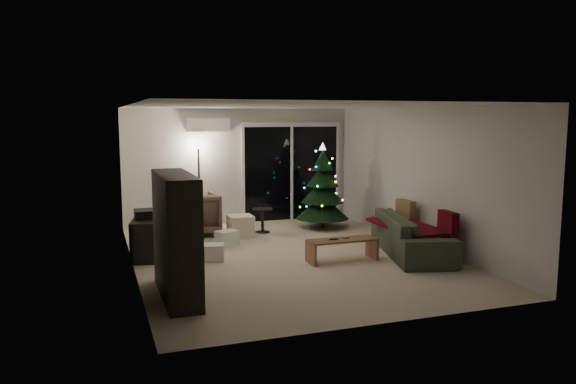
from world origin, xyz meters
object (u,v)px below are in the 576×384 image
object	(u,v)px
armchair	(194,214)
bookshelf	(161,237)
coffee_table	(342,250)
christmas_tree	(322,186)
media_cabinet	(146,238)
sofa	(412,235)

from	to	relation	value
armchair	bookshelf	bearing A→B (deg)	71.37
bookshelf	armchair	distance (m)	3.91
coffee_table	christmas_tree	size ratio (longest dim) A/B	0.64
media_cabinet	armchair	world-z (taller)	armchair
media_cabinet	sofa	bearing A→B (deg)	-4.97
sofa	media_cabinet	bearing A→B (deg)	88.79
bookshelf	media_cabinet	distance (m)	2.29
bookshelf	coffee_table	distance (m)	3.19
bookshelf	armchair	world-z (taller)	bookshelf
media_cabinet	coffee_table	size ratio (longest dim) A/B	0.92
bookshelf	christmas_tree	distance (m)	5.17
bookshelf	sofa	distance (m)	4.43
media_cabinet	sofa	size ratio (longest dim) A/B	0.46
coffee_table	christmas_tree	distance (m)	2.83
sofa	bookshelf	bearing A→B (deg)	117.91
coffee_table	bookshelf	bearing A→B (deg)	-163.41
christmas_tree	media_cabinet	bearing A→B (deg)	-160.30
sofa	christmas_tree	size ratio (longest dim) A/B	1.28
armchair	christmas_tree	world-z (taller)	christmas_tree
sofa	christmas_tree	xyz separation A→B (m)	(-0.57, 2.60, 0.56)
sofa	coffee_table	distance (m)	1.33
media_cabinet	sofa	world-z (taller)	sofa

